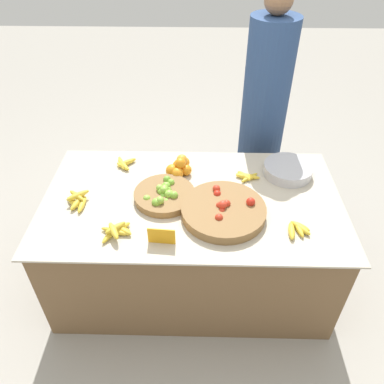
% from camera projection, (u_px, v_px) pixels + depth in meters
% --- Properties ---
extents(ground_plane, '(12.00, 12.00, 0.00)m').
position_uv_depth(ground_plane, '(192.00, 274.00, 2.67)').
color(ground_plane, '#A39E93').
extents(market_table, '(1.77, 1.00, 0.71)m').
position_uv_depth(market_table, '(192.00, 240.00, 2.45)').
color(market_table, brown).
rests_on(market_table, ground_plane).
extents(lime_bowl, '(0.36, 0.36, 0.09)m').
position_uv_depth(lime_bowl, '(165.00, 194.00, 2.21)').
color(lime_bowl, olive).
rests_on(lime_bowl, market_table).
extents(tomato_basket, '(0.48, 0.48, 0.10)m').
position_uv_depth(tomato_basket, '(223.00, 210.00, 2.10)').
color(tomato_basket, olive).
rests_on(tomato_basket, market_table).
extents(orange_pile, '(0.16, 0.20, 0.12)m').
position_uv_depth(orange_pile, '(179.00, 167.00, 2.38)').
color(orange_pile, orange).
rests_on(orange_pile, market_table).
extents(metal_bowl, '(0.31, 0.31, 0.07)m').
position_uv_depth(metal_bowl, '(288.00, 170.00, 2.39)').
color(metal_bowl, '#B7B7BF').
rests_on(metal_bowl, market_table).
extents(price_sign, '(0.14, 0.02, 0.10)m').
position_uv_depth(price_sign, '(161.00, 236.00, 1.91)').
color(price_sign, orange).
rests_on(price_sign, market_table).
extents(banana_bunch_front_right, '(0.14, 0.18, 0.06)m').
position_uv_depth(banana_bunch_front_right, '(78.00, 200.00, 2.17)').
color(banana_bunch_front_right, gold).
rests_on(banana_bunch_front_right, market_table).
extents(banana_bunch_back_center, '(0.18, 0.17, 0.06)m').
position_uv_depth(banana_bunch_back_center, '(116.00, 230.00, 1.98)').
color(banana_bunch_back_center, gold).
rests_on(banana_bunch_back_center, market_table).
extents(banana_bunch_front_left, '(0.16, 0.12, 0.03)m').
position_uv_depth(banana_bunch_front_left, '(246.00, 176.00, 2.36)').
color(banana_bunch_front_left, gold).
rests_on(banana_bunch_front_left, market_table).
extents(banana_bunch_middle_left, '(0.13, 0.15, 0.03)m').
position_uv_depth(banana_bunch_middle_left, '(297.00, 229.00, 2.00)').
color(banana_bunch_middle_left, gold).
rests_on(banana_bunch_middle_left, market_table).
extents(banana_bunch_front_center, '(0.14, 0.17, 0.03)m').
position_uv_depth(banana_bunch_front_center, '(124.00, 164.00, 2.47)').
color(banana_bunch_front_center, gold).
rests_on(banana_bunch_front_center, market_table).
extents(vendor_person, '(0.33, 0.33, 1.71)m').
position_uv_depth(vendor_person, '(263.00, 121.00, 2.78)').
color(vendor_person, navy).
rests_on(vendor_person, ground_plane).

